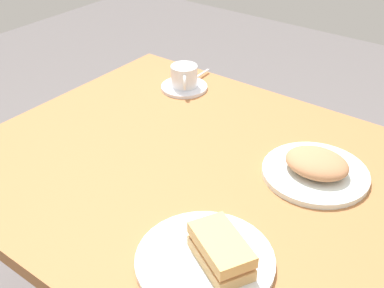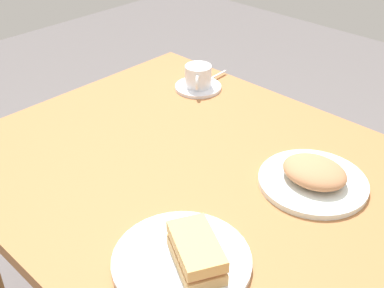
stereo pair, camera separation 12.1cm
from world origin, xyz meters
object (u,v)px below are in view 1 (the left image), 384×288
dining_table (192,195)px  coffee_cup (184,76)px  coffee_saucer (184,87)px  sandwich_plate (205,260)px  spoon (198,76)px  side_plate (315,173)px  sandwich_front (221,251)px

dining_table → coffee_cup: (0.26, -0.31, 0.14)m
dining_table → coffee_saucer: (0.26, -0.31, 0.10)m
sandwich_plate → spoon: (0.48, -0.63, 0.01)m
dining_table → sandwich_plate: sandwich_plate is taller
coffee_cup → side_plate: (-0.53, 0.17, -0.04)m
dining_table → spoon: (0.27, -0.39, 0.11)m
sandwich_plate → spoon: bearing=-52.6°
dining_table → sandwich_plate: size_ratio=4.09×
dining_table → coffee_cup: 0.43m
sandwich_plate → side_plate: (-0.05, -0.38, 0.00)m
sandwich_front → dining_table: bearing=-44.0°
spoon → side_plate: 0.59m
sandwich_front → spoon: size_ratio=1.56×
coffee_cup → dining_table: bearing=130.4°
dining_table → sandwich_front: bearing=136.0°
coffee_saucer → side_plate: side_plate is taller
sandwich_plate → sandwich_front: sandwich_front is taller
sandwich_plate → side_plate: 0.38m
sandwich_plate → spoon: spoon is taller
sandwich_plate → coffee_saucer: bearing=-49.2°
dining_table → side_plate: side_plate is taller
sandwich_plate → coffee_saucer: 0.73m
dining_table → sandwich_front: (-0.24, 0.24, 0.14)m
coffee_cup → sandwich_plate: bearing=130.8°
sandwich_front → sandwich_plate: bearing=16.5°
sandwich_front → coffee_saucer: (0.51, -0.55, -0.04)m
coffee_cup → sandwich_front: bearing=132.9°
sandwich_plate → sandwich_front: (-0.03, -0.01, 0.04)m
coffee_saucer → spoon: 0.08m
coffee_saucer → coffee_cup: 0.04m
spoon → sandwich_plate: bearing=127.4°
dining_table → spoon: spoon is taller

